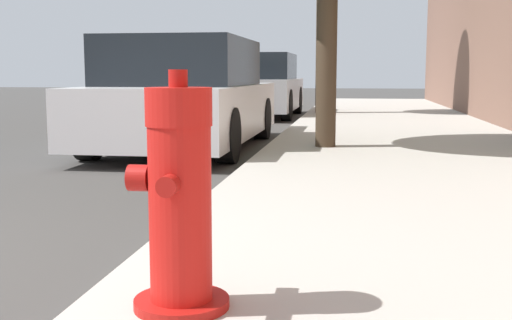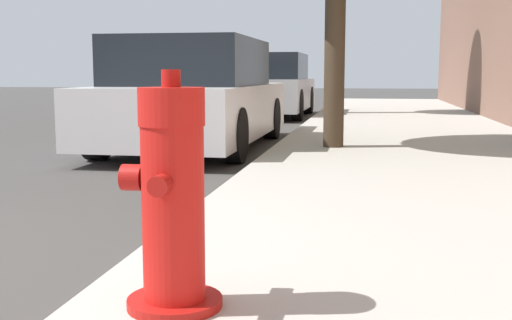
# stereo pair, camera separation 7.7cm
# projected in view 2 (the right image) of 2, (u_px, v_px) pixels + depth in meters

# --- Properties ---
(fire_hydrant) EXTENTS (0.37, 0.36, 0.88)m
(fire_hydrant) POSITION_uv_depth(u_px,v_px,m) (173.00, 202.00, 2.34)
(fire_hydrant) COLOR #A91511
(fire_hydrant) RESTS_ON sidewalk_slab
(parked_car_near) EXTENTS (1.80, 4.31, 1.42)m
(parked_car_near) POSITION_uv_depth(u_px,v_px,m) (195.00, 97.00, 8.34)
(parked_car_near) COLOR silver
(parked_car_near) RESTS_ON ground_plane
(parked_car_mid) EXTENTS (1.80, 3.96, 1.41)m
(parked_car_mid) POSITION_uv_depth(u_px,v_px,m) (268.00, 87.00, 14.46)
(parked_car_mid) COLOR #B7B7BC
(parked_car_mid) RESTS_ON ground_plane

